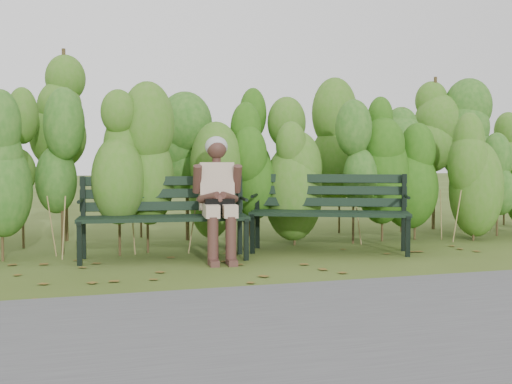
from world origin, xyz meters
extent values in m
plane|color=#374715|center=(0.00, 0.00, 0.00)|extent=(80.00, 80.00, 0.00)
cube|color=#474749|center=(0.00, -2.20, 0.01)|extent=(60.00, 2.50, 0.01)
cylinder|color=#47381E|center=(-2.14, 1.30, 0.40)|extent=(0.03, 0.03, 0.80)
ellipsoid|color=#3B7519|center=(-2.14, 1.30, 1.04)|extent=(0.64, 0.64, 1.44)
cylinder|color=#47381E|center=(-1.53, 1.30, 0.40)|extent=(0.03, 0.03, 0.80)
ellipsoid|color=#3B7519|center=(-1.53, 1.30, 1.04)|extent=(0.64, 0.64, 1.44)
cylinder|color=#47381E|center=(-0.92, 1.30, 0.40)|extent=(0.03, 0.03, 0.80)
ellipsoid|color=#3B7519|center=(-0.92, 1.30, 1.04)|extent=(0.64, 0.64, 1.44)
cylinder|color=#47381E|center=(-0.31, 1.30, 0.40)|extent=(0.03, 0.03, 0.80)
ellipsoid|color=#3B7519|center=(-0.31, 1.30, 1.04)|extent=(0.64, 0.64, 1.44)
cylinder|color=#47381E|center=(0.31, 1.30, 0.40)|extent=(0.03, 0.03, 0.80)
ellipsoid|color=#3B7519|center=(0.31, 1.30, 1.04)|extent=(0.64, 0.64, 1.44)
cylinder|color=#47381E|center=(0.92, 1.30, 0.40)|extent=(0.03, 0.03, 0.80)
ellipsoid|color=#3B7519|center=(0.92, 1.30, 1.04)|extent=(0.64, 0.64, 1.44)
cylinder|color=#47381E|center=(1.53, 1.30, 0.40)|extent=(0.03, 0.03, 0.80)
ellipsoid|color=#3B7519|center=(1.53, 1.30, 1.04)|extent=(0.64, 0.64, 1.44)
cylinder|color=#47381E|center=(2.14, 1.30, 0.40)|extent=(0.03, 0.03, 0.80)
ellipsoid|color=#3B7519|center=(2.14, 1.30, 1.04)|extent=(0.64, 0.64, 1.44)
cylinder|color=#47381E|center=(2.75, 1.30, 0.40)|extent=(0.03, 0.03, 0.80)
ellipsoid|color=#3B7519|center=(2.75, 1.30, 1.04)|extent=(0.64, 0.64, 1.44)
cylinder|color=#47381E|center=(3.36, 1.30, 0.40)|extent=(0.03, 0.03, 0.80)
ellipsoid|color=#3B7519|center=(3.36, 1.30, 1.04)|extent=(0.64, 0.64, 1.44)
cylinder|color=#47381E|center=(3.98, 1.30, 0.40)|extent=(0.03, 0.03, 0.80)
ellipsoid|color=#3B7519|center=(3.98, 1.30, 1.04)|extent=(0.64, 0.64, 1.44)
cylinder|color=#47381E|center=(-2.69, 2.30, 0.55)|extent=(0.04, 0.04, 1.10)
ellipsoid|color=#275B12|center=(-2.69, 2.30, 1.43)|extent=(0.70, 0.70, 1.98)
cylinder|color=#47381E|center=(-1.92, 2.30, 0.55)|extent=(0.04, 0.04, 1.10)
ellipsoid|color=#275B12|center=(-1.92, 2.30, 1.43)|extent=(0.70, 0.70, 1.98)
cylinder|color=#47381E|center=(-1.15, 2.30, 0.55)|extent=(0.04, 0.04, 1.10)
ellipsoid|color=#275B12|center=(-1.15, 2.30, 1.43)|extent=(0.70, 0.70, 1.98)
cylinder|color=#47381E|center=(-0.38, 2.30, 0.55)|extent=(0.04, 0.04, 1.10)
ellipsoid|color=#275B12|center=(-0.38, 2.30, 1.43)|extent=(0.70, 0.70, 1.98)
cylinder|color=#47381E|center=(0.38, 2.30, 0.55)|extent=(0.04, 0.04, 1.10)
ellipsoid|color=#275B12|center=(0.38, 2.30, 1.43)|extent=(0.70, 0.70, 1.98)
cylinder|color=#47381E|center=(1.15, 2.30, 0.55)|extent=(0.04, 0.04, 1.10)
ellipsoid|color=#275B12|center=(1.15, 2.30, 1.43)|extent=(0.70, 0.70, 1.98)
cylinder|color=#47381E|center=(1.92, 2.30, 0.55)|extent=(0.04, 0.04, 1.10)
ellipsoid|color=#275B12|center=(1.92, 2.30, 1.43)|extent=(0.70, 0.70, 1.98)
cylinder|color=#47381E|center=(2.69, 2.30, 0.55)|extent=(0.04, 0.04, 1.10)
ellipsoid|color=#275B12|center=(2.69, 2.30, 1.43)|extent=(0.70, 0.70, 1.98)
cylinder|color=#47381E|center=(3.46, 2.30, 0.55)|extent=(0.04, 0.04, 1.10)
ellipsoid|color=#275B12|center=(3.46, 2.30, 1.43)|extent=(0.70, 0.70, 1.98)
cylinder|color=#47381E|center=(4.22, 2.30, 0.55)|extent=(0.04, 0.04, 1.10)
ellipsoid|color=#275B12|center=(4.22, 2.30, 1.43)|extent=(0.70, 0.70, 1.98)
cube|color=brown|center=(-1.22, -1.03, 0.00)|extent=(0.10, 0.11, 0.01)
cube|color=brown|center=(0.25, -0.32, 0.00)|extent=(0.08, 0.10, 0.01)
cube|color=brown|center=(-1.36, 0.23, 0.00)|extent=(0.09, 0.07, 0.01)
cube|color=brown|center=(-1.76, 0.45, 0.00)|extent=(0.11, 0.10, 0.01)
cube|color=brown|center=(1.94, -0.73, 0.00)|extent=(0.09, 0.11, 0.01)
cube|color=brown|center=(1.88, -0.87, 0.00)|extent=(0.10, 0.11, 0.01)
cube|color=brown|center=(1.29, -0.69, 0.00)|extent=(0.07, 0.09, 0.01)
cube|color=brown|center=(1.61, -0.38, 0.00)|extent=(0.11, 0.11, 0.01)
cube|color=brown|center=(3.00, -0.02, 0.00)|extent=(0.09, 0.08, 0.01)
cube|color=brown|center=(2.33, 0.69, 0.00)|extent=(0.11, 0.11, 0.01)
cube|color=brown|center=(-2.09, -0.93, 0.00)|extent=(0.11, 0.11, 0.01)
cube|color=brown|center=(-1.35, -0.17, 0.00)|extent=(0.10, 0.11, 0.01)
cube|color=brown|center=(2.37, 0.97, 0.00)|extent=(0.11, 0.11, 0.01)
cube|color=brown|center=(2.15, 0.15, 0.00)|extent=(0.11, 0.10, 0.01)
cube|color=brown|center=(2.09, -0.46, 0.00)|extent=(0.10, 0.08, 0.01)
cube|color=brown|center=(1.32, 0.82, 0.00)|extent=(0.10, 0.11, 0.01)
cube|color=brown|center=(0.37, -0.38, 0.00)|extent=(0.11, 0.09, 0.01)
cube|color=brown|center=(-0.93, 0.33, 0.00)|extent=(0.08, 0.10, 0.01)
cube|color=brown|center=(-2.08, 1.00, 0.00)|extent=(0.11, 0.10, 0.01)
cube|color=brown|center=(0.52, -0.60, 0.00)|extent=(0.10, 0.08, 0.01)
cube|color=brown|center=(-0.79, -0.66, 0.00)|extent=(0.09, 0.08, 0.01)
cube|color=brown|center=(2.20, 0.89, 0.00)|extent=(0.10, 0.11, 0.01)
cube|color=brown|center=(0.62, 0.27, 0.00)|extent=(0.11, 0.11, 0.01)
cube|color=brown|center=(1.78, -0.97, 0.00)|extent=(0.08, 0.10, 0.01)
cube|color=brown|center=(1.52, -0.04, 0.00)|extent=(0.11, 0.11, 0.01)
cube|color=brown|center=(0.59, 0.80, 0.00)|extent=(0.11, 0.11, 0.01)
cube|color=brown|center=(-0.47, -0.40, 0.00)|extent=(0.10, 0.11, 0.01)
cube|color=brown|center=(-0.25, -0.21, 0.00)|extent=(0.11, 0.11, 0.01)
cube|color=brown|center=(0.60, -0.90, 0.00)|extent=(0.11, 0.11, 0.01)
cube|color=brown|center=(1.50, 0.41, 0.00)|extent=(0.11, 0.11, 0.01)
cube|color=brown|center=(-0.04, -0.83, 0.00)|extent=(0.09, 0.07, 0.01)
cube|color=brown|center=(-1.08, 0.32, 0.00)|extent=(0.10, 0.11, 0.01)
cube|color=brown|center=(0.93, -0.32, 0.00)|extent=(0.10, 0.08, 0.01)
cube|color=brown|center=(1.78, -0.02, 0.00)|extent=(0.11, 0.10, 0.01)
cube|color=brown|center=(-0.20, 0.72, 0.00)|extent=(0.11, 0.11, 0.01)
cube|color=black|center=(-0.96, 0.53, 0.46)|extent=(1.84, 0.29, 0.04)
cube|color=black|center=(-0.95, 0.65, 0.46)|extent=(1.84, 0.29, 0.04)
cube|color=black|center=(-0.93, 0.78, 0.46)|extent=(1.84, 0.29, 0.04)
cube|color=black|center=(-0.92, 0.91, 0.46)|extent=(1.84, 0.29, 0.04)
cube|color=black|center=(-0.91, 1.00, 0.57)|extent=(1.83, 0.23, 0.11)
cube|color=black|center=(-0.91, 1.02, 0.71)|extent=(1.83, 0.23, 0.11)
cube|color=black|center=(-0.91, 1.03, 0.86)|extent=(1.83, 0.23, 0.11)
cube|color=black|center=(-1.83, 0.60, 0.23)|extent=(0.06, 0.06, 0.46)
cube|color=black|center=(-1.79, 1.03, 0.46)|extent=(0.06, 0.06, 0.92)
cube|color=black|center=(-1.81, 0.80, 0.44)|extent=(0.10, 0.51, 0.04)
cylinder|color=black|center=(-1.82, 0.75, 0.66)|extent=(0.07, 0.38, 0.04)
cube|color=black|center=(-0.09, 0.43, 0.23)|extent=(0.06, 0.06, 0.46)
cube|color=black|center=(-0.05, 0.86, 0.46)|extent=(0.06, 0.06, 0.92)
cube|color=black|center=(-0.07, 0.63, 0.44)|extent=(0.10, 0.51, 0.04)
cylinder|color=black|center=(-0.07, 0.58, 0.66)|extent=(0.07, 0.38, 0.04)
cube|color=black|center=(0.93, 0.52, 0.46)|extent=(1.74, 0.86, 0.04)
cube|color=black|center=(0.98, 0.64, 0.46)|extent=(1.74, 0.86, 0.04)
cube|color=black|center=(1.03, 0.76, 0.46)|extent=(1.74, 0.86, 0.04)
cube|color=black|center=(1.08, 0.88, 0.46)|extent=(1.74, 0.86, 0.04)
cube|color=black|center=(1.12, 0.97, 0.58)|extent=(1.72, 0.81, 0.11)
cube|color=black|center=(1.13, 0.98, 0.72)|extent=(1.72, 0.81, 0.11)
cube|color=black|center=(1.13, 0.99, 0.87)|extent=(1.72, 0.81, 0.11)
cube|color=black|center=(0.11, 0.87, 0.23)|extent=(0.07, 0.07, 0.46)
cube|color=black|center=(0.29, 1.28, 0.46)|extent=(0.07, 0.07, 0.93)
cube|color=black|center=(0.19, 1.06, 0.44)|extent=(0.26, 0.49, 0.04)
cylinder|color=black|center=(0.17, 1.01, 0.67)|extent=(0.19, 0.37, 0.04)
cube|color=black|center=(1.73, 0.15, 0.23)|extent=(0.07, 0.07, 0.46)
cube|color=black|center=(1.91, 0.56, 0.46)|extent=(0.07, 0.07, 0.93)
cube|color=black|center=(1.82, 0.34, 0.44)|extent=(0.26, 0.49, 0.04)
cylinder|color=black|center=(1.80, 0.29, 0.67)|extent=(0.19, 0.37, 0.04)
cube|color=beige|center=(-0.48, 0.45, 0.55)|extent=(0.19, 0.45, 0.14)
cube|color=beige|center=(-0.29, 0.43, 0.55)|extent=(0.19, 0.45, 0.14)
cylinder|color=#462922|center=(-0.49, 0.27, 0.25)|extent=(0.13, 0.13, 0.50)
cylinder|color=#462922|center=(-0.30, 0.25, 0.25)|extent=(0.13, 0.13, 0.50)
cube|color=#462922|center=(-0.50, 0.19, 0.03)|extent=(0.11, 0.22, 0.06)
cube|color=#462922|center=(-0.31, 0.17, 0.03)|extent=(0.11, 0.22, 0.06)
cube|color=beige|center=(-0.35, 0.72, 0.80)|extent=(0.40, 0.30, 0.55)
cylinder|color=#462922|center=(-0.36, 0.70, 1.08)|extent=(0.09, 0.09, 0.11)
sphere|color=#462922|center=(-0.36, 0.69, 1.22)|extent=(0.22, 0.22, 0.22)
ellipsoid|color=gray|center=(-0.35, 0.72, 1.24)|extent=(0.26, 0.24, 0.23)
cylinder|color=#462922|center=(-0.58, 0.66, 0.89)|extent=(0.12, 0.23, 0.33)
cylinder|color=#462922|center=(-0.14, 0.62, 0.89)|extent=(0.12, 0.23, 0.33)
cylinder|color=#462922|center=(-0.48, 0.51, 0.69)|extent=(0.22, 0.29, 0.14)
cylinder|color=#462922|center=(-0.26, 0.49, 0.69)|extent=(0.26, 0.27, 0.14)
sphere|color=#462922|center=(-0.38, 0.44, 0.67)|extent=(0.12, 0.12, 0.12)
cube|color=black|center=(-0.38, 0.45, 0.60)|extent=(0.33, 0.16, 0.17)
camera|label=1|loc=(-1.80, -5.82, 1.09)|focal=42.00mm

